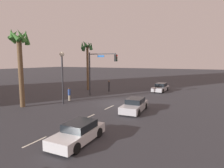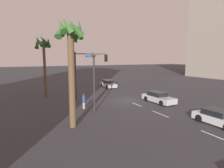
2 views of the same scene
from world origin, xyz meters
name	(u,v)px [view 2 (image 2 of 2)]	position (x,y,z in m)	size (l,w,h in m)	color
ground_plane	(127,101)	(0.00, 0.00, 0.00)	(220.00, 220.00, 0.00)	#333338
lane_stripe_1	(212,135)	(-12.41, 0.00, 0.01)	(1.88, 0.14, 0.01)	silver
lane_stripe_2	(160,114)	(-6.59, 0.00, 0.01)	(2.51, 0.14, 0.01)	silver
lane_stripe_3	(137,104)	(-2.24, 0.00, 0.01)	(2.08, 0.14, 0.01)	silver
car_2	(108,84)	(11.74, -2.50, 0.63)	(4.78, 2.07, 1.38)	#B7B7BC
car_3	(218,118)	(-11.13, -2.44, 0.59)	(4.23, 1.94, 1.26)	silver
car_4	(158,98)	(-2.46, -3.05, 0.62)	(4.69, 2.08, 1.32)	#B7B7BC
traffic_signal	(87,68)	(3.03, 4.55, 4.30)	(0.32, 4.69, 6.37)	#38383D
streetlamp	(94,71)	(-3.17, 5.78, 4.34)	(0.56, 0.56, 6.20)	#2D2D33
pedestrian_0	(73,88)	(7.72, 5.31, 0.97)	(0.48, 0.48, 1.84)	#333338
pedestrian_1	(84,101)	(-1.34, 6.35, 0.89)	(0.45, 0.45, 1.70)	#B2A58C
palm_tree_0	(71,50)	(-6.40, 8.85, 6.26)	(2.35, 2.49, 8.70)	brown
palm_tree_1	(43,50)	(7.39, 9.45, 6.69)	(2.45, 2.54, 8.70)	brown
building_1	(221,41)	(22.57, -49.10, 11.18)	(12.07, 14.33, 22.37)	#B2A38E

